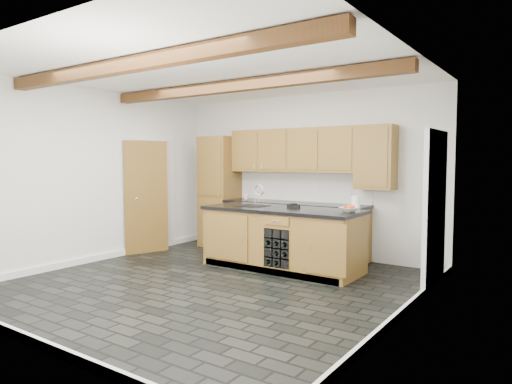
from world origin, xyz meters
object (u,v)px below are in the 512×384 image
at_px(kitchen_scale, 293,206).
at_px(fruit_bowl, 350,210).
at_px(island, 282,238).
at_px(paper_towel, 356,204).

distance_m(kitchen_scale, fruit_bowl, 0.96).
relative_size(island, paper_towel, 10.98).
bearing_deg(kitchen_scale, fruit_bowl, -22.12).
bearing_deg(paper_towel, kitchen_scale, 177.59).
relative_size(island, fruit_bowl, 9.17).
distance_m(island, kitchen_scale, 0.54).
xyz_separation_m(kitchen_scale, fruit_bowl, (0.96, -0.09, 0.01)).
xyz_separation_m(island, kitchen_scale, (0.08, 0.20, 0.49)).
relative_size(fruit_bowl, paper_towel, 1.20).
height_order(kitchen_scale, paper_towel, paper_towel).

